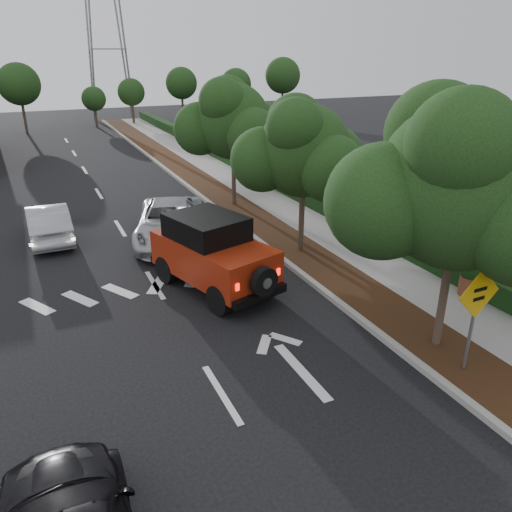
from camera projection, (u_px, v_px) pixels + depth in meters
ground at (222, 394)px, 10.91m from camera, size 120.00×120.00×0.00m
curb at (222, 213)px, 22.73m from camera, size 0.20×70.00×0.15m
planting_strip at (242, 210)px, 23.12m from camera, size 1.80×70.00×0.12m
sidewalk at (279, 206)px, 23.84m from camera, size 2.00×70.00×0.12m
hedge at (305, 195)px, 24.25m from camera, size 0.80×70.00×0.80m
transmission_tower at (115, 119)px, 53.54m from camera, size 7.00×4.00×28.00m
street_tree_near at (435, 347)px, 12.64m from camera, size 3.80×3.80×5.92m
street_tree_mid at (300, 252)px, 18.52m from camera, size 3.20×3.20×5.32m
street_tree_far at (234, 206)px, 23.98m from camera, size 3.40×3.40×5.62m
red_jeep at (210, 252)px, 15.42m from camera, size 3.11×4.75×2.33m
silver_suv_ahead at (170, 222)px, 19.36m from camera, size 4.10×5.99×1.52m
silver_sedan_oncoming at (48, 222)px, 19.52m from camera, size 1.58×4.34×1.42m
speed_hump_sign at (476, 306)px, 10.94m from camera, size 1.19×0.10×2.54m
terracotta_planter at (472, 271)px, 14.77m from camera, size 0.76×0.76×1.32m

